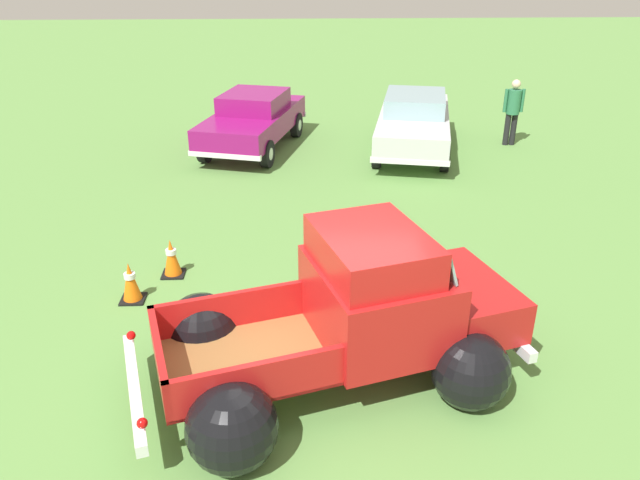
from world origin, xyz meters
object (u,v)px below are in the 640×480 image
lane_cone_1 (131,282)px  show_car_1 (414,120)px  lane_cone_0 (172,258)px  vintage_pickup_truck (357,322)px  spectator_0 (513,108)px  show_car_0 (253,119)px

lane_cone_1 → show_car_1: bearing=52.6°
lane_cone_0 → vintage_pickup_truck: bearing=-44.3°
vintage_pickup_truck → spectator_0: 10.73m
spectator_0 → show_car_1: bearing=-80.7°
show_car_0 → vintage_pickup_truck: bearing=26.4°
show_car_0 → show_car_1: bearing=101.1°
show_car_0 → lane_cone_1: show_car_0 is taller
vintage_pickup_truck → spectator_0: bearing=45.3°
spectator_0 → lane_cone_1: (-8.19, -7.61, -0.67)m
lane_cone_0 → show_car_0: bearing=82.1°
show_car_0 → spectator_0: size_ratio=2.61×
show_car_1 → spectator_0: (2.66, 0.37, 0.20)m
vintage_pickup_truck → show_car_0: bearing=83.7°
spectator_0 → lane_cone_1: spectator_0 is taller
lane_cone_0 → show_car_1: bearing=52.0°
vintage_pickup_truck → lane_cone_0: 3.82m
spectator_0 → lane_cone_0: spectator_0 is taller
vintage_pickup_truck → show_car_1: 9.42m
show_car_1 → lane_cone_0: 8.23m
vintage_pickup_truck → lane_cone_1: bearing=132.6°
show_car_1 → lane_cone_0: size_ratio=7.81×
lane_cone_0 → spectator_0: bearing=41.6°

